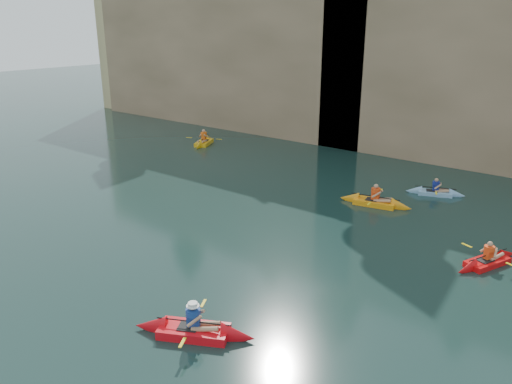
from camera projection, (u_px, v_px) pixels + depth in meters
The scene contains 9 objects.
ground at pixel (220, 359), 12.75m from camera, with size 160.00×160.00×0.00m, color black.
cliff_slab_west at pixel (220, 59), 39.50m from camera, with size 26.00×2.40×10.56m, color #A38263.
sea_cave_west at pixel (235, 104), 38.93m from camera, with size 4.50×1.00×4.00m, color black.
sea_cave_center at pixel (407, 133), 30.94m from camera, with size 3.50×1.00×3.20m, color black.
main_kayaker at pixel (194, 330), 13.64m from camera, with size 3.40×2.26×1.27m.
kayaker_orange at pixel (375, 202), 23.30m from camera, with size 3.46×2.49×1.29m.
kayaker_red_far at pixel (487, 261), 17.61m from camera, with size 2.08×3.06×1.11m.
kayaker_yellow at pixel (204, 142), 34.73m from camera, with size 2.39×3.28×1.33m.
kayaker_ltblue_mid at pixel (435, 192), 24.68m from camera, with size 2.87×2.04×1.07m.
Camera 1 is at (7.26, -7.86, 8.19)m, focal length 35.00 mm.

